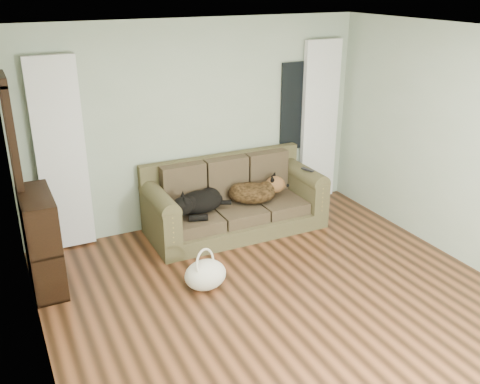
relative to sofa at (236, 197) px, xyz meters
name	(u,v)px	position (x,y,z in m)	size (l,w,h in m)	color
floor	(298,315)	(-0.28, -1.97, -0.45)	(5.00, 5.00, 0.00)	black
ceiling	(311,37)	(-0.28, -1.97, 2.15)	(5.00, 5.00, 0.00)	white
wall_back	(198,125)	(-0.28, 0.53, 0.85)	(4.50, 0.04, 2.60)	#A9B9A3
wall_left	(33,243)	(-2.53, -1.97, 0.85)	(0.04, 5.00, 2.60)	#A9B9A3
curtain_left	(61,156)	(-1.98, 0.45, 0.70)	(0.55, 0.08, 2.25)	white
curtain_right	(319,122)	(1.52, 0.45, 0.70)	(0.55, 0.08, 2.25)	white
window_pane	(297,106)	(1.17, 0.50, 0.95)	(0.50, 0.03, 1.20)	black
door_casing	(19,182)	(-2.48, 0.07, 0.60)	(0.07, 0.60, 2.10)	black
sofa	(236,197)	(0.00, 0.00, 0.00)	(2.22, 0.96, 0.91)	#312F1D
dog_black_lab	(198,202)	(-0.51, -0.01, 0.03)	(0.62, 0.43, 0.26)	black
dog_shepherd	(254,191)	(0.26, -0.01, 0.04)	(0.63, 0.45, 0.28)	black
tv_remote	(308,170)	(0.95, -0.18, 0.28)	(0.05, 0.19, 0.02)	black
tote_bag	(205,275)	(-0.89, -1.13, -0.29)	(0.45, 0.35, 0.32)	silver
bookshelf	(42,243)	(-2.37, -0.34, 0.05)	(0.31, 0.83, 1.04)	black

